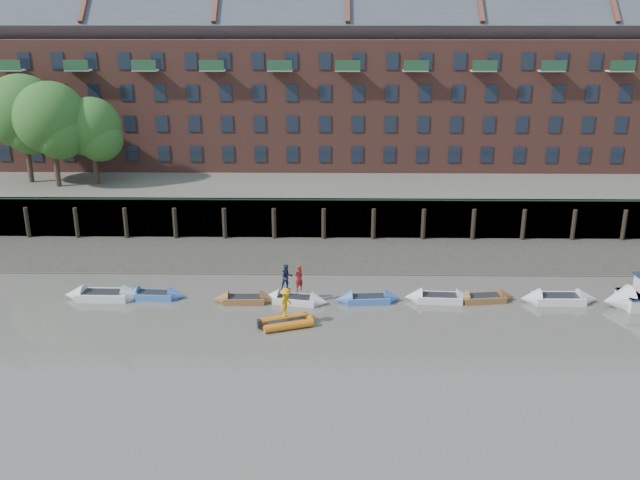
{
  "coord_description": "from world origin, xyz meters",
  "views": [
    {
      "loc": [
        -1.52,
        -30.24,
        17.2
      ],
      "look_at": [
        -2.15,
        12.0,
        3.2
      ],
      "focal_mm": 38.0,
      "sensor_mm": 36.0,
      "label": 1
    }
  ],
  "objects_px": {
    "rowboat_4": "(368,299)",
    "rowboat_1": "(154,295)",
    "rowboat_7": "(558,299)",
    "rowboat_5": "(439,298)",
    "person_rower_a": "(299,278)",
    "rib_tender": "(289,322)",
    "rowboat_0": "(104,295)",
    "rowboat_6": "(483,298)",
    "person_rib_crew": "(286,303)",
    "person_rower_b": "(287,277)",
    "rowboat_2": "(244,299)",
    "rowboat_3": "(295,299)"
  },
  "relations": [
    {
      "from": "rowboat_1",
      "to": "rowboat_2",
      "type": "distance_m",
      "value": 5.93
    },
    {
      "from": "rowboat_0",
      "to": "rowboat_4",
      "type": "distance_m",
      "value": 16.88
    },
    {
      "from": "rowboat_7",
      "to": "rowboat_1",
      "type": "bearing_deg",
      "value": 179.01
    },
    {
      "from": "rowboat_1",
      "to": "rowboat_5",
      "type": "bearing_deg",
      "value": 2.97
    },
    {
      "from": "person_rib_crew",
      "to": "rowboat_0",
      "type": "bearing_deg",
      "value": 93.73
    },
    {
      "from": "rowboat_0",
      "to": "rowboat_7",
      "type": "xyz_separation_m",
      "value": [
        28.91,
        -0.09,
        -0.01
      ]
    },
    {
      "from": "rowboat_6",
      "to": "person_rib_crew",
      "type": "relative_size",
      "value": 2.36
    },
    {
      "from": "rowboat_7",
      "to": "rib_tender",
      "type": "bearing_deg",
      "value": -168.11
    },
    {
      "from": "rowboat_3",
      "to": "rib_tender",
      "type": "bearing_deg",
      "value": -82.0
    },
    {
      "from": "rowboat_7",
      "to": "person_rib_crew",
      "type": "distance_m",
      "value": 17.41
    },
    {
      "from": "rowboat_0",
      "to": "rowboat_6",
      "type": "xyz_separation_m",
      "value": [
        24.19,
        0.0,
        -0.04
      ]
    },
    {
      "from": "rowboat_2",
      "to": "person_rib_crew",
      "type": "xyz_separation_m",
      "value": [
        2.85,
        -3.3,
        1.22
      ]
    },
    {
      "from": "rowboat_0",
      "to": "rowboat_1",
      "type": "xyz_separation_m",
      "value": [
        3.17,
        0.22,
        -0.05
      ]
    },
    {
      "from": "rowboat_3",
      "to": "person_rib_crew",
      "type": "xyz_separation_m",
      "value": [
        -0.36,
        -3.29,
        1.21
      ]
    },
    {
      "from": "rowboat_2",
      "to": "rib_tender",
      "type": "xyz_separation_m",
      "value": [
        2.99,
        -3.34,
        0.03
      ]
    },
    {
      "from": "rowboat_7",
      "to": "person_rower_a",
      "type": "height_order",
      "value": "person_rower_a"
    },
    {
      "from": "rib_tender",
      "to": "rowboat_7",
      "type": "bearing_deg",
      "value": -7.65
    },
    {
      "from": "rowboat_2",
      "to": "rowboat_4",
      "type": "distance_m",
      "value": 7.81
    },
    {
      "from": "person_rib_crew",
      "to": "rib_tender",
      "type": "bearing_deg",
      "value": -86.57
    },
    {
      "from": "rowboat_6",
      "to": "rib_tender",
      "type": "xyz_separation_m",
      "value": [
        -12.13,
        -3.74,
        0.03
      ]
    },
    {
      "from": "rowboat_2",
      "to": "rowboat_6",
      "type": "height_order",
      "value": "rowboat_6"
    },
    {
      "from": "rowboat_4",
      "to": "rowboat_1",
      "type": "bearing_deg",
      "value": 172.92
    },
    {
      "from": "rowboat_4",
      "to": "rib_tender",
      "type": "height_order",
      "value": "rowboat_4"
    },
    {
      "from": "rowboat_4",
      "to": "person_rower_a",
      "type": "xyz_separation_m",
      "value": [
        -4.36,
        -0.16,
        1.47
      ]
    },
    {
      "from": "rowboat_0",
      "to": "rowboat_1",
      "type": "bearing_deg",
      "value": 4.98
    },
    {
      "from": "person_rower_b",
      "to": "rowboat_5",
      "type": "bearing_deg",
      "value": -20.06
    },
    {
      "from": "rowboat_1",
      "to": "rowboat_4",
      "type": "relative_size",
      "value": 0.97
    },
    {
      "from": "rib_tender",
      "to": "person_rower_a",
      "type": "xyz_separation_m",
      "value": [
        0.46,
        3.34,
        1.44
      ]
    },
    {
      "from": "rowboat_4",
      "to": "rowboat_7",
      "type": "xyz_separation_m",
      "value": [
        12.04,
        0.14,
        0.03
      ]
    },
    {
      "from": "person_rower_a",
      "to": "person_rib_crew",
      "type": "bearing_deg",
      "value": 36.41
    },
    {
      "from": "rowboat_0",
      "to": "rowboat_1",
      "type": "distance_m",
      "value": 3.18
    },
    {
      "from": "rowboat_1",
      "to": "person_rib_crew",
      "type": "distance_m",
      "value": 9.66
    },
    {
      "from": "rowboat_0",
      "to": "person_rib_crew",
      "type": "bearing_deg",
      "value": -16.19
    },
    {
      "from": "rowboat_6",
      "to": "rowboat_7",
      "type": "relative_size",
      "value": 0.89
    },
    {
      "from": "rowboat_2",
      "to": "rowboat_5",
      "type": "relative_size",
      "value": 0.9
    },
    {
      "from": "rowboat_1",
      "to": "rib_tender",
      "type": "xyz_separation_m",
      "value": [
        8.89,
        -3.95,
        0.03
      ]
    },
    {
      "from": "rowboat_3",
      "to": "person_rib_crew",
      "type": "bearing_deg",
      "value": -84.46
    },
    {
      "from": "rowboat_5",
      "to": "rowboat_7",
      "type": "height_order",
      "value": "rowboat_7"
    },
    {
      "from": "rowboat_2",
      "to": "person_rower_a",
      "type": "height_order",
      "value": "person_rower_a"
    },
    {
      "from": "rib_tender",
      "to": "rowboat_5",
      "type": "bearing_deg",
      "value": 1.82
    },
    {
      "from": "rowboat_3",
      "to": "rowboat_7",
      "type": "bearing_deg",
      "value": 12.76
    },
    {
      "from": "rowboat_5",
      "to": "person_rower_a",
      "type": "relative_size",
      "value": 2.58
    },
    {
      "from": "rowboat_1",
      "to": "rowboat_4",
      "type": "xyz_separation_m",
      "value": [
        13.71,
        -0.45,
        0.01
      ]
    },
    {
      "from": "rowboat_5",
      "to": "person_rower_a",
      "type": "height_order",
      "value": "person_rower_a"
    },
    {
      "from": "rib_tender",
      "to": "person_rower_a",
      "type": "height_order",
      "value": "person_rower_a"
    },
    {
      "from": "rowboat_1",
      "to": "person_rower_b",
      "type": "height_order",
      "value": "person_rower_b"
    },
    {
      "from": "rowboat_1",
      "to": "rowboat_3",
      "type": "height_order",
      "value": "rowboat_3"
    },
    {
      "from": "rowboat_5",
      "to": "rowboat_1",
      "type": "bearing_deg",
      "value": -177.15
    },
    {
      "from": "rowboat_6",
      "to": "person_rower_b",
      "type": "distance_m",
      "value": 12.52
    },
    {
      "from": "rowboat_7",
      "to": "person_rower_a",
      "type": "distance_m",
      "value": 16.46
    }
  ]
}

